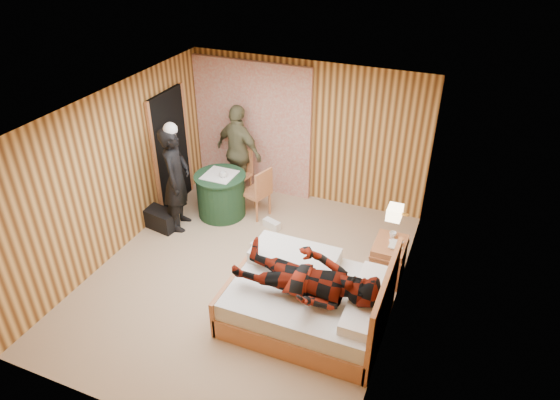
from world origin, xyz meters
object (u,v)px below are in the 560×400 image
at_px(wall_lamp, 395,213).
at_px(duffel_bag, 161,219).
at_px(bed, 310,300).
at_px(nightstand, 388,259).
at_px(woman_standing, 176,179).
at_px(chair_near, 259,190).
at_px(round_table, 221,194).
at_px(man_at_table, 239,152).
at_px(chair_far, 240,169).
at_px(man_on_bed, 307,271).

xyz_separation_m(wall_lamp, duffel_bag, (-3.77, 0.15, -1.14)).
height_order(bed, nightstand, bed).
relative_size(wall_lamp, woman_standing, 0.15).
height_order(bed, chair_near, bed).
distance_m(round_table, man_at_table, 0.87).
xyz_separation_m(chair_far, man_at_table, (-0.02, 0.04, 0.32)).
xyz_separation_m(chair_near, man_on_bed, (1.63, -2.20, 0.43)).
bearing_deg(chair_far, man_at_table, 123.61).
height_order(bed, man_at_table, man_at_table).
bearing_deg(bed, wall_lamp, 48.04).
bearing_deg(round_table, bed, -38.63).
distance_m(duffel_bag, man_at_table, 1.80).
bearing_deg(woman_standing, man_on_bed, -134.13).
bearing_deg(nightstand, round_table, 169.18).
xyz_separation_m(chair_far, duffel_bag, (-0.76, -1.44, -0.38)).
distance_m(bed, nightstand, 1.43).
height_order(wall_lamp, duffel_bag, wall_lamp).
relative_size(wall_lamp, nightstand, 0.42).
height_order(chair_near, man_at_table, man_at_table).
distance_m(nightstand, man_at_table, 3.31).
distance_m(round_table, woman_standing, 0.89).
height_order(wall_lamp, man_on_bed, man_on_bed).
bearing_deg(chair_near, round_table, -56.67).
distance_m(wall_lamp, man_at_table, 3.47).
relative_size(chair_far, man_on_bed, 0.53).
relative_size(nightstand, man_at_table, 0.36).
distance_m(round_table, chair_far, 0.70).
height_order(duffel_bag, man_on_bed, man_on_bed).
height_order(nightstand, chair_near, chair_near).
bearing_deg(man_at_table, chair_far, 129.14).
distance_m(wall_lamp, duffel_bag, 3.94).
xyz_separation_m(bed, chair_far, (-2.22, 2.47, 0.23)).
xyz_separation_m(nightstand, man_at_table, (-2.99, 1.30, 0.56)).
bearing_deg(man_at_table, woman_standing, 87.76).
bearing_deg(nightstand, duffel_bag, -177.19).
height_order(nightstand, woman_standing, woman_standing).
relative_size(bed, man_at_table, 1.15).
height_order(wall_lamp, chair_near, wall_lamp).
bearing_deg(wall_lamp, man_at_table, 151.76).
height_order(wall_lamp, nightstand, wall_lamp).
bearing_deg(man_at_table, bed, 148.83).
bearing_deg(bed, nightstand, 58.19).
bearing_deg(duffel_bag, woman_standing, 42.10).
relative_size(nightstand, round_table, 0.71).
bearing_deg(duffel_bag, chair_near, 44.09).
bearing_deg(man_at_table, duffel_bag, 80.62).
relative_size(woman_standing, man_on_bed, 1.00).
relative_size(woman_standing, man_at_table, 1.02).
xyz_separation_m(duffel_bag, man_at_table, (0.74, 1.48, 0.70)).
height_order(chair_far, man_on_bed, man_on_bed).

